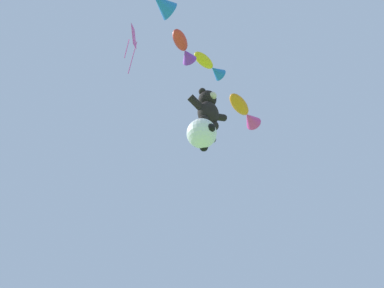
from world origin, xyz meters
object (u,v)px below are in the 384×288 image
teddy_bear_kite (208,109)px  fish_kite_tangerine (245,112)px  soccer_ball_kite (202,134)px  diamond_kite (133,39)px  fish_kite_crimson (184,48)px  fish_kite_goldfin (210,66)px

teddy_bear_kite → fish_kite_tangerine: 3.58m
soccer_ball_kite → diamond_kite: (-2.53, 1.46, 5.01)m
teddy_bear_kite → diamond_kite: 4.73m
teddy_bear_kite → soccer_ball_kite: bearing=-162.4°
fish_kite_tangerine → diamond_kite: bearing=171.6°
teddy_bear_kite → fish_kite_crimson: 2.60m
fish_kite_crimson → diamond_kite: bearing=131.1°
soccer_ball_kite → diamond_kite: size_ratio=0.35×
fish_kite_tangerine → teddy_bear_kite: bearing=-171.8°
fish_kite_tangerine → fish_kite_crimson: bearing=-169.4°
diamond_kite → soccer_ball_kite: bearing=-29.9°
fish_kite_crimson → diamond_kite: 2.63m
fish_kite_tangerine → fish_kite_goldfin: size_ratio=1.44×
soccer_ball_kite → fish_kite_goldfin: bearing=10.2°
diamond_kite → teddy_bear_kite: bearing=-23.3°
teddy_bear_kite → soccer_ball_kite: 1.69m
soccer_ball_kite → fish_kite_goldfin: 4.61m
soccer_ball_kite → diamond_kite: 5.80m
fish_kite_goldfin → teddy_bear_kite: bearing=175.3°
soccer_ball_kite → fish_kite_tangerine: size_ratio=0.43×
fish_kite_goldfin → diamond_kite: bearing=158.1°
fish_kite_goldfin → soccer_ball_kite: bearing=-169.8°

